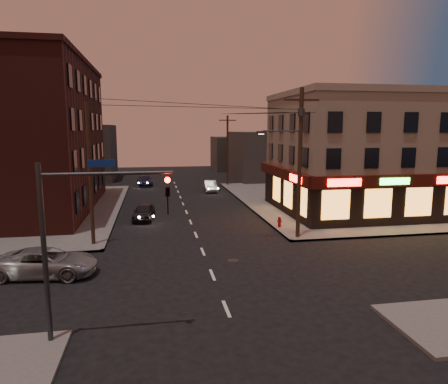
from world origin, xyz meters
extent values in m
plane|color=black|center=(0.00, 0.00, 0.00)|extent=(120.00, 120.00, 0.00)
cube|color=#514F4C|center=(18.00, 19.00, 0.07)|extent=(24.00, 28.00, 0.15)
cube|color=gray|center=(16.00, 13.50, 5.15)|extent=(15.00, 12.00, 10.00)
cube|color=gray|center=(16.00, 13.50, 10.40)|extent=(15.20, 12.20, 0.50)
cube|color=black|center=(16.00, 7.55, 1.85)|extent=(15.12, 0.25, 3.40)
cube|color=black|center=(8.55, 13.50, 1.85)|extent=(0.25, 12.12, 3.40)
cube|color=#3B1009|center=(16.00, 7.25, 3.65)|extent=(15.60, 0.50, 0.90)
cube|color=#3B1009|center=(8.25, 13.50, 3.65)|extent=(0.50, 12.60, 0.90)
cube|color=#FF140C|center=(10.70, 6.98, 3.65)|extent=(2.60, 0.06, 0.55)
cube|color=#26FF3F|center=(14.70, 6.98, 3.65)|extent=(2.40, 0.06, 0.50)
cube|color=#FF140C|center=(7.98, 9.70, 3.65)|extent=(0.06, 2.60, 0.55)
cube|color=orange|center=(15.40, 7.40, 1.95)|extent=(12.40, 0.08, 2.20)
cube|color=orange|center=(8.40, 12.50, 1.95)|extent=(0.08, 8.40, 2.20)
cube|color=#481B17|center=(-14.50, 19.00, 6.65)|extent=(12.00, 20.00, 13.00)
cube|color=#3F3D3A|center=(14.00, 38.00, 3.50)|extent=(10.00, 12.00, 7.00)
cube|color=#3F3D3A|center=(-13.00, 42.00, 4.00)|extent=(9.00, 10.00, 8.00)
cube|color=#3F3D3A|center=(12.00, 52.00, 3.00)|extent=(8.00, 8.00, 6.00)
cylinder|color=#382619|center=(6.80, 5.80, 5.15)|extent=(0.28, 0.28, 10.00)
cube|color=#382619|center=(6.80, 5.80, 9.35)|extent=(2.40, 0.12, 0.12)
cylinder|color=#333538|center=(6.80, 5.80, 8.55)|extent=(0.44, 0.44, 0.50)
cylinder|color=#333538|center=(5.50, 5.80, 7.35)|extent=(2.60, 0.10, 0.10)
cube|color=#333538|center=(4.10, 5.80, 7.25)|extent=(0.60, 0.25, 0.18)
cube|color=#FFD88C|center=(4.10, 5.80, 7.15)|extent=(0.35, 0.15, 0.04)
cylinder|color=#382619|center=(6.80, 32.00, 4.65)|extent=(0.26, 0.26, 9.00)
cylinder|color=#382619|center=(-6.80, 6.50, 4.65)|extent=(0.24, 0.24, 9.00)
cylinder|color=#333538|center=(-6.60, -5.60, 3.20)|extent=(0.18, 0.18, 6.40)
cylinder|color=#333538|center=(-4.40, -5.60, 6.00)|extent=(4.40, 0.12, 0.12)
imported|color=black|center=(-2.40, -5.60, 5.50)|extent=(0.16, 0.20, 1.00)
sphere|color=#FF0C05|center=(-2.40, -5.72, 5.75)|extent=(0.20, 0.20, 0.20)
cube|color=navy|center=(-4.60, -5.60, 6.35)|extent=(0.90, 0.05, 0.25)
imported|color=gray|center=(-8.43, 1.40, 0.71)|extent=(5.41, 3.05, 1.43)
imported|color=black|center=(-3.73, 13.54, 0.67)|extent=(2.02, 4.07, 1.33)
imported|color=gray|center=(3.84, 27.53, 0.66)|extent=(1.56, 4.07, 1.32)
imported|color=#1A1C35|center=(-4.00, 34.03, 0.66)|extent=(2.21, 4.70, 1.32)
cylinder|color=maroon|center=(6.40, 8.59, 0.47)|extent=(0.30, 0.30, 0.64)
sphere|color=maroon|center=(6.40, 8.59, 0.83)|extent=(0.26, 0.26, 0.26)
cylinder|color=maroon|center=(6.40, 8.59, 0.60)|extent=(0.37, 0.23, 0.13)
cylinder|color=maroon|center=(6.40, 8.59, 0.60)|extent=(0.23, 0.37, 0.13)
camera|label=1|loc=(-2.88, -19.53, 7.52)|focal=32.00mm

